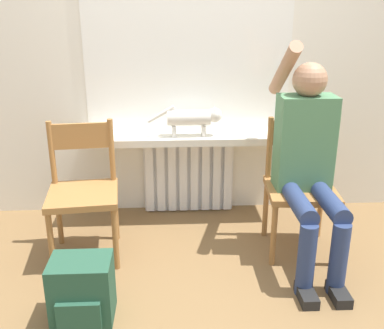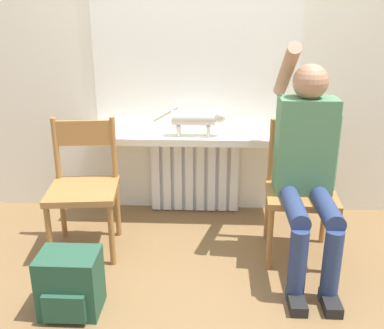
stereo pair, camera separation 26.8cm
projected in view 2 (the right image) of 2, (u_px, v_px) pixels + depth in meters
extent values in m
plane|color=brown|center=(187.00, 299.00, 2.48)|extent=(12.00, 12.00, 0.00)
cube|color=white|center=(196.00, 32.00, 3.18)|extent=(7.00, 0.06, 2.70)
cube|color=white|center=(195.00, 173.00, 3.47)|extent=(0.68, 0.05, 0.61)
cube|color=white|center=(156.00, 174.00, 3.44)|extent=(0.06, 0.03, 0.58)
cube|color=white|center=(167.00, 175.00, 3.44)|extent=(0.06, 0.03, 0.58)
cube|color=white|center=(178.00, 175.00, 3.43)|extent=(0.06, 0.03, 0.58)
cube|color=white|center=(189.00, 175.00, 3.43)|extent=(0.06, 0.03, 0.58)
cube|color=white|center=(200.00, 175.00, 3.43)|extent=(0.06, 0.03, 0.58)
cube|color=white|center=(212.00, 175.00, 3.42)|extent=(0.06, 0.03, 0.58)
cube|color=white|center=(223.00, 176.00, 3.42)|extent=(0.06, 0.03, 0.58)
cube|color=white|center=(234.00, 176.00, 3.41)|extent=(0.06, 0.03, 0.58)
cube|color=silver|center=(194.00, 137.00, 3.24)|extent=(1.54, 0.32, 0.05)
cube|color=white|center=(196.00, 46.00, 3.17)|extent=(1.48, 0.01, 1.20)
cube|color=#9E6B38|center=(83.00, 191.00, 2.84)|extent=(0.47, 0.47, 0.04)
cylinder|color=#9E6B38|center=(50.00, 237.00, 2.73)|extent=(0.04, 0.04, 0.40)
cylinder|color=#9E6B38|center=(112.00, 235.00, 2.75)|extent=(0.04, 0.04, 0.40)
cylinder|color=#9E6B38|center=(63.00, 210.00, 3.08)|extent=(0.04, 0.04, 0.40)
cylinder|color=#9E6B38|center=(118.00, 209.00, 3.10)|extent=(0.04, 0.04, 0.40)
cylinder|color=#9E6B38|center=(56.00, 149.00, 2.93)|extent=(0.04, 0.04, 0.41)
cylinder|color=#9E6B38|center=(114.00, 148.00, 2.95)|extent=(0.04, 0.04, 0.41)
cube|color=#9E6B38|center=(84.00, 133.00, 2.90)|extent=(0.38, 0.06, 0.16)
cube|color=#9E6B38|center=(301.00, 195.00, 2.78)|extent=(0.46, 0.46, 0.04)
cylinder|color=#9E6B38|center=(270.00, 240.00, 2.70)|extent=(0.04, 0.04, 0.40)
cylinder|color=#9E6B38|center=(334.00, 243.00, 2.66)|extent=(0.04, 0.04, 0.40)
cylinder|color=#9E6B38|center=(267.00, 212.00, 3.05)|extent=(0.04, 0.04, 0.40)
cylinder|color=#9E6B38|center=(324.00, 215.00, 3.01)|extent=(0.04, 0.04, 0.40)
cylinder|color=#9E6B38|center=(271.00, 150.00, 2.90)|extent=(0.04, 0.04, 0.41)
cylinder|color=#9E6B38|center=(331.00, 152.00, 2.86)|extent=(0.04, 0.04, 0.41)
cube|color=#9E6B38|center=(302.00, 136.00, 2.84)|extent=(0.38, 0.05, 0.16)
cylinder|color=navy|center=(293.00, 205.00, 2.56)|extent=(0.11, 0.50, 0.11)
cylinder|color=navy|center=(325.00, 206.00, 2.55)|extent=(0.11, 0.50, 0.11)
cylinder|color=navy|center=(297.00, 266.00, 2.40)|extent=(0.10, 0.10, 0.43)
cylinder|color=navy|center=(331.00, 267.00, 2.40)|extent=(0.10, 0.10, 0.43)
cube|color=black|center=(297.00, 302.00, 2.41)|extent=(0.09, 0.20, 0.06)
cube|color=black|center=(330.00, 303.00, 2.40)|extent=(0.09, 0.20, 0.06)
cube|color=#4C7F56|center=(305.00, 146.00, 2.69)|extent=(0.34, 0.20, 0.58)
sphere|color=#A87A5B|center=(311.00, 82.00, 2.56)|extent=(0.21, 0.21, 0.21)
cylinder|color=#A87A5B|center=(286.00, 71.00, 2.68)|extent=(0.08, 0.50, 0.38)
cylinder|color=#4C7F56|center=(332.00, 153.00, 2.66)|extent=(0.08, 0.08, 0.47)
cylinder|color=silver|center=(193.00, 118.00, 3.13)|extent=(0.30, 0.11, 0.11)
sphere|color=silver|center=(219.00, 116.00, 3.12)|extent=(0.10, 0.10, 0.10)
cone|color=silver|center=(220.00, 110.00, 3.08)|extent=(0.04, 0.04, 0.04)
cone|color=silver|center=(219.00, 108.00, 3.13)|extent=(0.04, 0.04, 0.04)
cylinder|color=silver|center=(208.00, 132.00, 3.13)|extent=(0.03, 0.03, 0.08)
cylinder|color=silver|center=(208.00, 130.00, 3.19)|extent=(0.03, 0.03, 0.08)
cylinder|color=silver|center=(178.00, 131.00, 3.14)|extent=(0.03, 0.03, 0.08)
cylinder|color=silver|center=(179.00, 129.00, 3.19)|extent=(0.03, 0.03, 0.08)
cylinder|color=silver|center=(166.00, 114.00, 3.13)|extent=(0.20, 0.03, 0.13)
cube|color=#234C38|center=(70.00, 283.00, 2.34)|extent=(0.31, 0.23, 0.34)
cube|color=#234C38|center=(64.00, 309.00, 2.24)|extent=(0.22, 0.03, 0.15)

